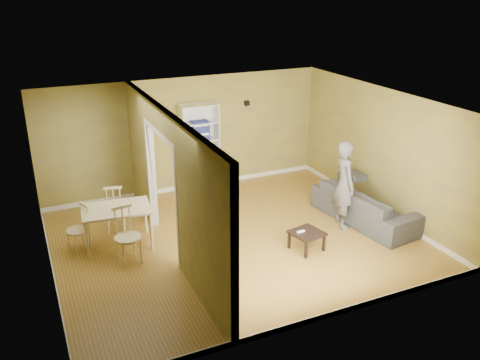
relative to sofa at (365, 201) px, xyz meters
name	(u,v)px	position (x,y,z in m)	size (l,w,h in m)	color
room_shell	(234,175)	(-2.70, 0.35, 0.85)	(6.50, 6.50, 6.50)	#B27E2F
partition	(170,185)	(-3.90, 0.35, 0.85)	(0.22, 5.50, 2.60)	#A19A3B
wall_speaker	(247,103)	(-1.20, 3.04, 1.45)	(0.10, 0.10, 0.10)	black
sofa	(365,201)	(0.00, 0.00, 0.00)	(1.01, 2.35, 0.89)	black
person	(345,177)	(-0.51, 0.03, 0.58)	(0.58, 0.75, 2.06)	slate
bookshelf	(199,148)	(-2.44, 2.95, 0.56)	(0.85, 0.37, 2.02)	white
paper_box_navy_a	(200,168)	(-2.45, 2.90, 0.08)	(0.39, 0.26, 0.20)	navy
paper_box_teal	(197,152)	(-2.51, 2.90, 0.48)	(0.42, 0.27, 0.21)	#1B7D5C
paper_box_navy_b	(199,135)	(-2.44, 2.90, 0.88)	(0.43, 0.28, 0.22)	navy
paper_box_navy_c	(199,126)	(-2.43, 2.90, 1.08)	(0.40, 0.26, 0.20)	navy
coffee_table	(307,235)	(-1.67, -0.54, -0.15)	(0.53, 0.53, 0.35)	black
game_controller	(301,232)	(-1.78, -0.50, -0.08)	(0.15, 0.04, 0.03)	white
dining_table	(116,212)	(-4.73, 1.01, 0.23)	(1.21, 0.80, 0.75)	beige
chair_left	(78,229)	(-5.41, 1.09, 0.00)	(0.41, 0.41, 0.89)	tan
chair_near	(128,236)	(-4.69, 0.35, 0.05)	(0.46, 0.46, 1.00)	tan
chair_far	(115,206)	(-4.64, 1.68, 0.04)	(0.45, 0.45, 0.97)	tan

